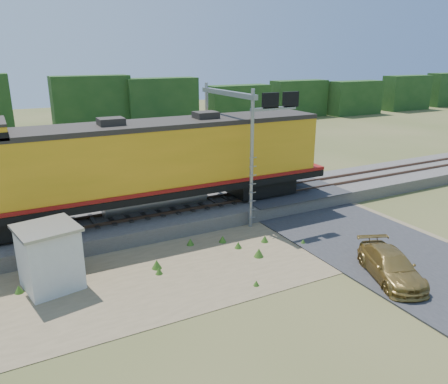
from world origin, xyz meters
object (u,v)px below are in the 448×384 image
locomotive (148,163)px  car (391,266)px  shed (50,257)px  signal_gantry (239,121)px

locomotive → car: size_ratio=5.05×
shed → car: size_ratio=0.65×
locomotive → signal_gantry: (5.34, -0.68, 2.02)m
locomotive → shed: locomotive is taller
locomotive → car: (7.23, -10.80, -3.08)m
shed → signal_gantry: size_ratio=0.36×
signal_gantry → car: 11.49m
shed → car: 14.50m
locomotive → car: 13.36m
locomotive → shed: bearing=-141.5°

